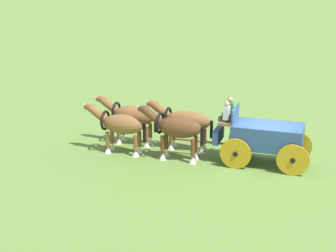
{
  "coord_description": "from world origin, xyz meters",
  "views": [
    {
      "loc": [
        -8.92,
        18.13,
        7.98
      ],
      "look_at": [
        4.21,
        1.34,
        1.2
      ],
      "focal_mm": 53.77,
      "sensor_mm": 36.0,
      "label": 1
    }
  ],
  "objects_px": {
    "draft_horse_rear_off": "(185,122)",
    "draft_horse_lead_off": "(131,116)",
    "draft_horse_lead_near": "(120,125)",
    "show_wagon": "(263,137)",
    "draft_horse_rear_near": "(176,128)"
  },
  "relations": [
    {
      "from": "show_wagon",
      "to": "draft_horse_lead_off",
      "type": "height_order",
      "value": "show_wagon"
    },
    {
      "from": "draft_horse_rear_off",
      "to": "draft_horse_lead_off",
      "type": "height_order",
      "value": "draft_horse_lead_off"
    },
    {
      "from": "draft_horse_rear_off",
      "to": "draft_horse_lead_off",
      "type": "distance_m",
      "value": 2.59
    },
    {
      "from": "show_wagon",
      "to": "draft_horse_lead_off",
      "type": "distance_m",
      "value": 6.25
    },
    {
      "from": "draft_horse_rear_off",
      "to": "draft_horse_rear_near",
      "type": "bearing_deg",
      "value": 110.16
    },
    {
      "from": "draft_horse_rear_near",
      "to": "draft_horse_lead_off",
      "type": "bearing_deg",
      "value": -6.91
    },
    {
      "from": "draft_horse_rear_off",
      "to": "draft_horse_lead_off",
      "type": "xyz_separation_m",
      "value": [
        2.44,
        0.87,
        0.01
      ]
    },
    {
      "from": "show_wagon",
      "to": "draft_horse_lead_off",
      "type": "relative_size",
      "value": 1.97
    },
    {
      "from": "draft_horse_rear_off",
      "to": "draft_horse_lead_off",
      "type": "bearing_deg",
      "value": 19.66
    },
    {
      "from": "draft_horse_rear_near",
      "to": "draft_horse_lead_near",
      "type": "bearing_deg",
      "value": 19.66
    },
    {
      "from": "draft_horse_lead_near",
      "to": "draft_horse_lead_off",
      "type": "distance_m",
      "value": 1.3
    },
    {
      "from": "draft_horse_lead_near",
      "to": "show_wagon",
      "type": "bearing_deg",
      "value": -154.38
    },
    {
      "from": "draft_horse_rear_near",
      "to": "draft_horse_rear_off",
      "type": "xyz_separation_m",
      "value": [
        0.45,
        -1.22,
        -0.08
      ]
    },
    {
      "from": "draft_horse_lead_near",
      "to": "draft_horse_lead_off",
      "type": "height_order",
      "value": "draft_horse_lead_off"
    },
    {
      "from": "draft_horse_rear_near",
      "to": "draft_horse_lead_off",
      "type": "relative_size",
      "value": 0.98
    }
  ]
}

